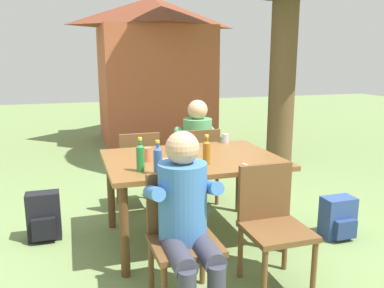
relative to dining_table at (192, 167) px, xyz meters
name	(u,v)px	position (x,y,z in m)	size (l,w,h in m)	color
ground_plane	(192,238)	(0.00, 0.00, -0.68)	(24.00, 24.00, 0.00)	#6B844C
dining_table	(192,167)	(0.00, 0.00, 0.00)	(1.51, 1.10, 0.77)	brown
chair_near_left	(181,231)	(-0.34, -0.85, -0.19)	(0.45, 0.45, 0.87)	brown
chair_far_right	(198,162)	(0.34, 0.85, -0.19)	(0.45, 0.45, 0.87)	brown
chair_near_right	(272,219)	(0.34, -0.85, -0.19)	(0.44, 0.44, 0.87)	brown
chair_far_left	(138,166)	(-0.34, 0.85, -0.19)	(0.45, 0.45, 0.87)	brown
person_in_white_shirt	(186,214)	(-0.34, -0.96, -0.03)	(0.47, 0.61, 1.18)	#3D70B2
person_in_plaid_shirt	(195,145)	(0.34, 0.96, -0.03)	(0.47, 0.61, 1.18)	#4C935B
bottle_green	(140,157)	(-0.51, -0.30, 0.20)	(0.06, 0.06, 0.27)	#287A38
bottle_amber	(207,152)	(0.05, -0.25, 0.19)	(0.06, 0.06, 0.25)	#996019
bottle_blue	(158,160)	(-0.40, -0.43, 0.20)	(0.06, 0.06, 0.26)	#2D56A3
cup_white	(190,145)	(0.07, 0.30, 0.13)	(0.07, 0.07, 0.09)	white
cup_glass	(168,164)	(-0.30, -0.32, 0.13)	(0.07, 0.07, 0.08)	silver
cup_steel	(225,138)	(0.51, 0.48, 0.14)	(0.07, 0.07, 0.09)	#B2B7BC
cup_terracotta	(147,154)	(-0.40, -0.02, 0.15)	(0.07, 0.07, 0.12)	#BC6B47
table_knife	(254,167)	(0.37, -0.47, 0.09)	(0.09, 0.24, 0.01)	silver
backpack_by_near_side	(338,218)	(1.29, -0.38, -0.50)	(0.30, 0.24, 0.38)	#2D4784
backpack_by_far_side	(44,217)	(-1.29, 0.38, -0.47)	(0.29, 0.22, 0.45)	black
brick_kiosk	(155,67)	(0.65, 4.52, 0.77)	(2.36, 2.03, 2.76)	#B25638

